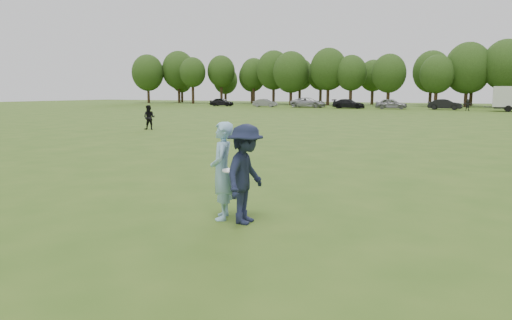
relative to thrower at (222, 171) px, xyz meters
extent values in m
plane|color=#365919|center=(-0.63, 0.34, -0.99)|extent=(200.00, 200.00, 0.00)
imported|color=#95C5E7|center=(0.00, 0.00, 0.00)|extent=(0.74, 0.86, 1.98)
imported|color=#181F36|center=(0.57, -0.07, -0.01)|extent=(0.80, 1.31, 1.96)
imported|color=black|center=(-15.38, 16.54, -0.16)|extent=(0.95, 0.83, 1.66)
imported|color=#242424|center=(2.97, 59.18, -0.22)|extent=(1.50, 0.98, 1.55)
imported|color=black|center=(-36.00, 61.17, -0.28)|extent=(4.29, 2.03, 1.42)
imported|color=slate|center=(-27.48, 60.74, -0.34)|extent=(4.10, 1.89, 1.30)
imported|color=#A0A0A5|center=(-20.11, 61.31, -0.21)|extent=(5.62, 2.60, 1.56)
imported|color=black|center=(-13.38, 60.34, -0.29)|extent=(4.85, 2.05, 1.40)
imported|color=gray|center=(-7.14, 60.48, -0.23)|extent=(4.62, 2.26, 1.52)
imported|color=black|center=(0.03, 61.41, -0.26)|extent=(4.53, 1.80, 1.47)
cylinder|color=white|center=(0.31, -0.27, 0.07)|extent=(0.30, 0.30, 0.07)
cylinder|color=black|center=(7.66, 57.79, -0.59)|extent=(0.80, 0.25, 0.80)
cylinder|color=black|center=(7.66, 60.29, -0.59)|extent=(0.80, 0.25, 0.80)
cube|color=#333333|center=(5.46, 59.04, -0.44)|extent=(1.20, 0.15, 0.12)
cylinder|color=#332114|center=(-61.30, 72.54, 0.82)|extent=(0.56, 0.56, 3.63)
ellipsoid|color=#233B13|center=(-61.30, 72.54, 5.56)|extent=(6.88, 6.88, 7.91)
cylinder|color=#332114|center=(-56.13, 76.71, 1.07)|extent=(0.56, 0.56, 4.13)
ellipsoid|color=#233B13|center=(-56.13, 76.71, 6.22)|extent=(7.25, 7.25, 8.34)
cylinder|color=#332114|center=(-49.98, 73.10, 1.10)|extent=(0.56, 0.56, 4.18)
ellipsoid|color=#233B13|center=(-49.98, 73.10, 5.49)|extent=(5.42, 5.42, 6.23)
cylinder|color=#332114|center=(-45.10, 76.56, 1.14)|extent=(0.56, 0.56, 4.26)
ellipsoid|color=#233B13|center=(-45.10, 76.56, 5.73)|extent=(5.79, 5.79, 6.66)
cylinder|color=#332114|center=(-38.22, 78.13, 0.96)|extent=(0.56, 0.56, 3.91)
ellipsoid|color=#233B13|center=(-38.22, 78.13, 5.25)|extent=(5.47, 5.47, 6.29)
cylinder|color=#332114|center=(-32.92, 76.37, 0.93)|extent=(0.56, 0.56, 3.83)
ellipsoid|color=#233B13|center=(-32.92, 76.37, 5.71)|extent=(6.75, 6.75, 7.76)
cylinder|color=#332114|center=(-28.01, 73.40, 0.64)|extent=(0.56, 0.56, 3.25)
ellipsoid|color=#233B13|center=(-28.01, 73.40, 5.14)|extent=(6.76, 6.76, 7.78)
cylinder|color=#332114|center=(-20.85, 73.81, 0.86)|extent=(0.56, 0.56, 3.71)
ellipsoid|color=#233B13|center=(-20.85, 73.81, 5.56)|extent=(6.68, 6.68, 7.68)
cylinder|color=#332114|center=(-16.53, 73.43, 0.74)|extent=(0.56, 0.56, 3.46)
ellipsoid|color=#233B13|center=(-16.53, 73.43, 4.80)|extent=(5.49, 5.49, 6.31)
cylinder|color=#332114|center=(-9.94, 73.29, 0.58)|extent=(0.56, 0.56, 3.14)
ellipsoid|color=#233B13|center=(-9.94, 73.29, 4.61)|extent=(5.78, 5.78, 6.64)
cylinder|color=#332114|center=(-2.24, 73.03, 0.52)|extent=(0.56, 0.56, 3.01)
ellipsoid|color=#233B13|center=(-2.24, 73.03, 4.34)|extent=(5.46, 5.46, 6.28)
cylinder|color=#332114|center=(2.20, 75.41, 0.62)|extent=(0.56, 0.56, 3.23)
ellipsoid|color=#233B13|center=(2.20, 75.41, 5.33)|extent=(7.29, 7.29, 8.38)
cylinder|color=#332114|center=(7.61, 75.31, 0.89)|extent=(0.56, 0.56, 3.77)
ellipsoid|color=#233B13|center=(7.61, 75.31, 5.73)|extent=(6.95, 6.95, 8.00)
cylinder|color=#332114|center=(-58.89, 81.74, 0.50)|extent=(0.56, 0.56, 2.97)
ellipsoid|color=#233B13|center=(-58.89, 81.74, 4.04)|extent=(4.85, 4.85, 5.58)
cylinder|color=#332114|center=(-47.73, 82.87, 0.37)|extent=(0.56, 0.56, 2.73)
ellipsoid|color=#233B13|center=(-47.73, 82.87, 4.06)|extent=(5.45, 5.45, 6.27)
cylinder|color=#332114|center=(-40.18, 81.27, 0.64)|extent=(0.56, 0.56, 3.25)
ellipsoid|color=#233B13|center=(-40.18, 81.27, 4.68)|extent=(5.68, 5.68, 6.53)
cylinder|color=#332114|center=(-30.35, 84.27, 0.82)|extent=(0.56, 0.56, 3.62)
ellipsoid|color=#233B13|center=(-30.35, 84.27, 5.10)|extent=(5.80, 5.80, 6.67)
cylinder|color=#332114|center=(-24.87, 81.72, 0.81)|extent=(0.56, 0.56, 3.61)
ellipsoid|color=#233B13|center=(-24.87, 81.72, 4.99)|extent=(5.58, 5.58, 6.42)
cylinder|color=#332114|center=(-14.57, 82.26, 0.66)|extent=(0.56, 0.56, 3.29)
ellipsoid|color=#233B13|center=(-14.57, 82.26, 4.56)|extent=(5.30, 5.30, 6.09)
cylinder|color=#332114|center=(-4.12, 83.73, 0.65)|extent=(0.56, 0.56, 3.28)
ellipsoid|color=#233B13|center=(-4.12, 83.73, 5.17)|extent=(6.78, 6.78, 7.79)
cylinder|color=#332114|center=(2.83, 82.18, 0.57)|extent=(0.56, 0.56, 3.11)
ellipsoid|color=#233B13|center=(2.83, 82.18, 4.39)|extent=(5.34, 5.34, 6.14)
camera|label=1|loc=(4.61, -7.83, 1.59)|focal=32.00mm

